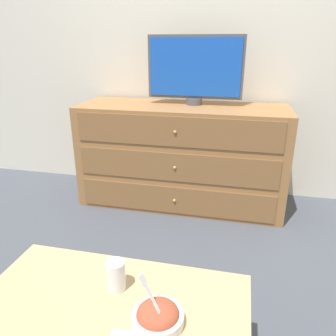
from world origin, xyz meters
name	(u,v)px	position (x,y,z in m)	size (l,w,h in m)	color
ground_plane	(199,186)	(0.00, 0.00, 0.00)	(12.00, 12.00, 0.00)	#474C56
wall_back	(204,38)	(0.00, 0.03, 1.30)	(12.00, 0.05, 2.60)	silver
dresser	(182,155)	(-0.11, -0.31, 0.40)	(1.62, 0.58, 0.81)	#9E6B3D
tv	(195,69)	(-0.03, -0.24, 1.08)	(0.73, 0.12, 0.51)	#515156
coffee_table	(109,318)	(-0.06, -1.97, 0.34)	(0.98, 0.57, 0.39)	tan
takeout_bowl	(158,316)	(0.13, -2.00, 0.42)	(0.17, 0.17, 0.20)	silver
drink_cup	(116,277)	(-0.07, -1.87, 0.44)	(0.07, 0.07, 0.12)	white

